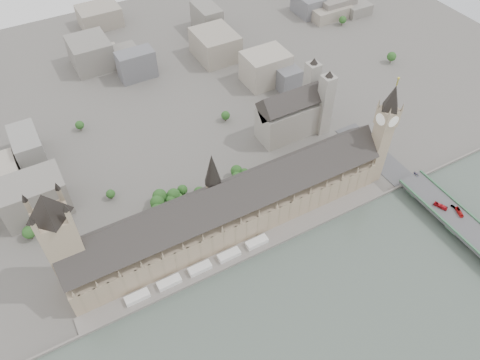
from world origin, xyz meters
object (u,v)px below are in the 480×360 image
westminster_abbey (294,112)px  elizabeth_tower (384,128)px  palace_of_westminster (229,209)px  red_bus_north (441,206)px  car_approach (416,174)px  westminster_bridge (473,238)px  red_bus_south (459,212)px  victoria_tower (61,240)px  car_silver (453,207)px

westminster_abbey → elizabeth_tower: bearing=-72.7°
palace_of_westminster → red_bus_north: palace_of_westminster is taller
palace_of_westminster → car_approach: 171.66m
elizabeth_tower → car_approach: 60.53m
westminster_bridge → car_approach: 71.96m
westminster_bridge → red_bus_south: size_ratio=31.43×
victoria_tower → red_bus_north: 294.52m
westminster_bridge → westminster_abbey: size_ratio=4.78×
red_bus_south → car_silver: (0.80, 6.89, -0.72)m
red_bus_north → westminster_abbey: bearing=84.7°
elizabeth_tower → victoria_tower: bearing=176.0°
westminster_bridge → westminster_abbey: (-51.08, 182.50, 19.96)m
red_bus_north → elizabeth_tower: bearing=85.2°
victoria_tower → westminster_abbey: 244.79m
palace_of_westminster → victoria_tower: size_ratio=2.65×
palace_of_westminster → red_bus_south: 187.81m
victoria_tower → car_approach: 295.85m
palace_of_westminster → red_bus_north: size_ratio=23.36×
elizabeth_tower → victoria_tower: size_ratio=1.07×
westminster_abbey → red_bus_north: 156.67m
red_bus_south → car_approach: (0.66, 49.86, -0.70)m
palace_of_westminster → westminster_bridge: size_ratio=0.82×
red_bus_north → palace_of_westminster: bearing=132.2°
elizabeth_tower → car_silver: bearing=-66.1°
palace_of_westminster → red_bus_south: palace_of_westminster is taller
car_silver → car_approach: 42.97m
westminster_abbey → red_bus_north: (47.24, -148.79, -13.25)m
victoria_tower → westminster_bridge: (284.00, -113.50, -50.08)m
elizabeth_tower → red_bus_south: elizabeth_tower is taller
westminster_abbey → palace_of_westminster: bearing=-145.8°
westminster_bridge → westminster_abbey: 190.56m
red_bus_north → car_silver: 10.82m
elizabeth_tower → red_bus_north: 79.78m
red_bus_south → victoria_tower: bearing=-176.9°
red_bus_north → car_approach: (9.33, 37.80, -0.84)m
westminster_bridge → red_bus_north: size_ratio=28.65×
elizabeth_tower → red_bus_north: elizabeth_tower is taller
elizabeth_tower → red_bus_south: size_ratio=10.40×
palace_of_westminster → red_bus_north: (158.17, -73.49, -10.88)m
westminster_bridge → car_approach: (5.50, 71.51, 5.87)m
westminster_abbey → car_approach: westminster_abbey is taller
victoria_tower → car_silver: size_ratio=22.90×
palace_of_westminster → elizabeth_tower: bearing=-4.8°
palace_of_westminster → red_bus_north: bearing=-24.9°
victoria_tower → red_bus_south: victoria_tower is taller
palace_of_westminster → car_approach: (167.50, -35.69, -11.71)m
elizabeth_tower → westminster_abbey: 96.91m
elizabeth_tower → red_bus_north: bearing=-71.9°
elizabeth_tower → westminster_abbey: elizabeth_tower is taller
victoria_tower → red_bus_north: victoria_tower is taller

